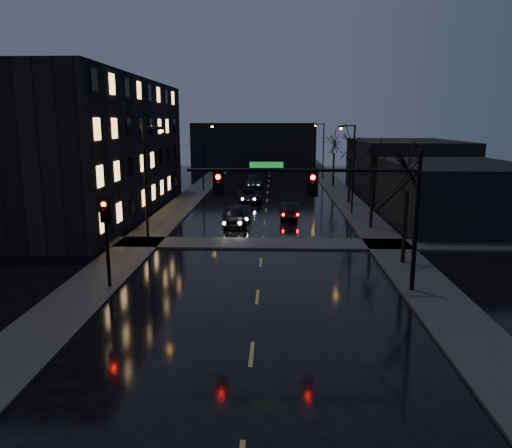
# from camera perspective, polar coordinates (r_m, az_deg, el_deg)

# --- Properties ---
(ground) EXTENTS (160.00, 160.00, 0.00)m
(ground) POSITION_cam_1_polar(r_m,az_deg,el_deg) (16.91, -0.83, -17.63)
(ground) COLOR black
(ground) RESTS_ON ground
(sidewalk_left) EXTENTS (3.00, 140.00, 0.12)m
(sidewalk_left) POSITION_cam_1_polar(r_m,az_deg,el_deg) (51.25, -8.35, 2.30)
(sidewalk_left) COLOR #2D2D2B
(sidewalk_left) RESTS_ON ground
(sidewalk_right) EXTENTS (3.00, 140.00, 0.12)m
(sidewalk_right) POSITION_cam_1_polar(r_m,az_deg,el_deg) (50.99, 10.80, 2.17)
(sidewalk_right) COLOR #2D2D2B
(sidewalk_right) RESTS_ON ground
(sidewalk_cross) EXTENTS (40.00, 3.00, 0.12)m
(sidewalk_cross) POSITION_cam_1_polar(r_m,az_deg,el_deg) (34.24, 0.75, -2.23)
(sidewalk_cross) COLOR #2D2D2B
(sidewalk_cross) RESTS_ON ground
(apartment_block) EXTENTS (12.00, 30.00, 12.00)m
(apartment_block) POSITION_cam_1_polar(r_m,az_deg,el_deg) (48.01, -19.19, 8.29)
(apartment_block) COLOR black
(apartment_block) RESTS_ON ground
(commercial_right_near) EXTENTS (10.00, 14.00, 5.00)m
(commercial_right_near) POSITION_cam_1_polar(r_m,az_deg,el_deg) (43.69, 21.82, 3.22)
(commercial_right_near) COLOR black
(commercial_right_near) RESTS_ON ground
(commercial_right_far) EXTENTS (12.00, 18.00, 6.00)m
(commercial_right_far) POSITION_cam_1_polar(r_m,az_deg,el_deg) (65.01, 16.67, 6.50)
(commercial_right_far) COLOR black
(commercial_right_far) RESTS_ON ground
(far_block) EXTENTS (22.00, 10.00, 8.00)m
(far_block) POSITION_cam_1_polar(r_m,az_deg,el_deg) (92.91, -0.22, 9.00)
(far_block) COLOR black
(far_block) RESTS_ON ground
(signal_mast) EXTENTS (11.11, 0.41, 7.00)m
(signal_mast) POSITION_cam_1_polar(r_m,az_deg,el_deg) (24.17, 9.41, 3.39)
(signal_mast) COLOR black
(signal_mast) RESTS_ON ground
(signal_pole_left) EXTENTS (0.35, 0.41, 4.53)m
(signal_pole_left) POSITION_cam_1_polar(r_m,az_deg,el_deg) (25.67, -16.75, -0.68)
(signal_pole_left) COLOR black
(signal_pole_left) RESTS_ON ground
(tree_near) EXTENTS (3.52, 3.52, 8.08)m
(tree_near) POSITION_cam_1_polar(r_m,az_deg,el_deg) (29.80, 17.07, 7.19)
(tree_near) COLOR black
(tree_near) RESTS_ON ground
(tree_mid_a) EXTENTS (3.30, 3.30, 7.58)m
(tree_mid_a) POSITION_cam_1_polar(r_m,az_deg,el_deg) (39.55, 13.35, 7.79)
(tree_mid_a) COLOR black
(tree_mid_a) RESTS_ON ground
(tree_mid_b) EXTENTS (3.74, 3.74, 8.59)m
(tree_mid_b) POSITION_cam_1_polar(r_m,az_deg,el_deg) (51.33, 10.81, 9.58)
(tree_mid_b) COLOR black
(tree_mid_b) RESTS_ON ground
(tree_far) EXTENTS (3.43, 3.43, 7.88)m
(tree_far) POSITION_cam_1_polar(r_m,az_deg,el_deg) (65.22, 8.95, 9.56)
(tree_far) COLOR black
(tree_far) RESTS_ON ground
(streetlight_l_near) EXTENTS (1.53, 0.28, 8.00)m
(streetlight_l_near) POSITION_cam_1_polar(r_m,az_deg,el_deg) (33.96, -12.21, 5.47)
(streetlight_l_near) COLOR black
(streetlight_l_near) RESTS_ON ground
(streetlight_l_far) EXTENTS (1.53, 0.28, 8.00)m
(streetlight_l_far) POSITION_cam_1_polar(r_m,az_deg,el_deg) (60.42, -5.91, 8.26)
(streetlight_l_far) COLOR black
(streetlight_l_far) RESTS_ON ground
(streetlight_r_mid) EXTENTS (1.53, 0.28, 8.00)m
(streetlight_r_mid) POSITION_cam_1_polar(r_m,az_deg,el_deg) (45.38, 10.81, 7.02)
(streetlight_r_mid) COLOR black
(streetlight_r_mid) RESTS_ON ground
(streetlight_r_far) EXTENTS (1.53, 0.28, 8.00)m
(streetlight_r_far) POSITION_cam_1_polar(r_m,az_deg,el_deg) (73.13, 7.54, 8.80)
(streetlight_r_far) COLOR black
(streetlight_r_far) RESTS_ON ground
(oncoming_car_a) EXTENTS (2.41, 4.88, 1.60)m
(oncoming_car_a) POSITION_cam_1_polar(r_m,az_deg,el_deg) (40.18, -2.50, 0.92)
(oncoming_car_a) COLOR black
(oncoming_car_a) RESTS_ON ground
(oncoming_car_b) EXTENTS (1.66, 4.20, 1.36)m
(oncoming_car_b) POSITION_cam_1_polar(r_m,az_deg,el_deg) (41.69, -1.78, 1.15)
(oncoming_car_b) COLOR black
(oncoming_car_b) RESTS_ON ground
(oncoming_car_c) EXTENTS (2.70, 5.10, 1.37)m
(oncoming_car_c) POSITION_cam_1_polar(r_m,az_deg,el_deg) (52.06, -0.75, 3.26)
(oncoming_car_c) COLOR black
(oncoming_car_c) RESTS_ON ground
(oncoming_car_d) EXTENTS (2.51, 5.63, 1.60)m
(oncoming_car_d) POSITION_cam_1_polar(r_m,az_deg,el_deg) (63.78, -0.22, 4.91)
(oncoming_car_d) COLOR black
(oncoming_car_d) RESTS_ON ground
(lead_car) EXTENTS (1.72, 4.22, 1.36)m
(lead_car) POSITION_cam_1_polar(r_m,az_deg,el_deg) (43.53, 3.87, 1.57)
(lead_car) COLOR black
(lead_car) RESTS_ON ground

